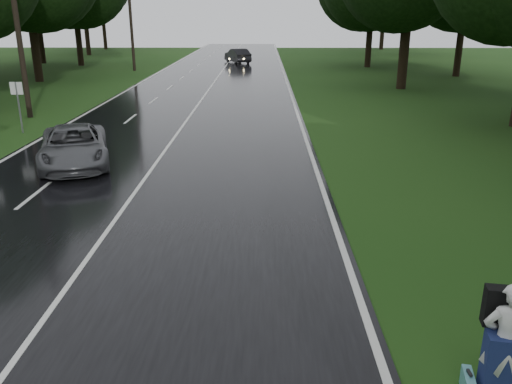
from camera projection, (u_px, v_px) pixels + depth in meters
ground at (11, 367)px, 8.12m from camera, size 160.00×160.00×0.00m
road at (188, 119)px, 27.01m from camera, size 12.00×140.00×0.04m
lane_center at (188, 119)px, 27.01m from camera, size 0.12×140.00×0.01m
grey_car at (74, 146)px, 18.62m from camera, size 3.72×5.44×1.38m
far_car at (238, 56)px, 57.35m from camera, size 3.26×4.94×1.54m
hitchhiker at (505, 346)px, 7.23m from camera, size 0.74×0.69×1.85m
suitcase at (468, 384)px, 7.50m from camera, size 0.22×0.49×0.33m
utility_pole_mid at (30, 117)px, 27.67m from camera, size 1.80×0.28×10.80m
utility_pole_far at (135, 71)px, 50.03m from camera, size 1.80×0.28×10.67m
road_sign_b at (23, 133)px, 24.01m from camera, size 0.56×0.10×2.33m
tree_left_e at (40, 81)px, 42.14m from camera, size 9.55×9.55×14.92m
tree_left_f at (81, 66)px, 55.03m from camera, size 9.48×9.48×14.82m
tree_right_e at (401, 89)px, 38.13m from camera, size 9.40×9.40×14.69m
tree_right_f at (367, 67)px, 53.49m from camera, size 8.86×8.86×13.84m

